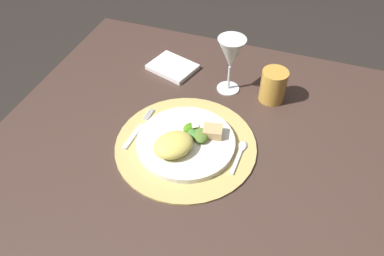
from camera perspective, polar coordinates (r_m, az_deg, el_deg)
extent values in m
cube|color=#402D25|center=(1.05, 2.46, -2.14)|extent=(1.16, 0.97, 0.02)
cylinder|color=#42282A|center=(1.72, -9.84, 3.34)|extent=(0.08, 0.08, 0.70)
cylinder|color=#3D2C26|center=(1.60, 24.23, -4.96)|extent=(0.08, 0.08, 0.70)
cylinder|color=tan|center=(1.02, -0.94, -2.56)|extent=(0.38, 0.38, 0.01)
cylinder|color=silver|center=(1.01, -0.95, -2.14)|extent=(0.26, 0.26, 0.02)
ellipsoid|color=#D8C858|center=(0.97, -2.77, -2.52)|extent=(0.13, 0.14, 0.04)
ellipsoid|color=#365A33|center=(1.01, 1.10, -0.59)|extent=(0.06, 0.06, 0.02)
ellipsoid|color=#4F6E27|center=(1.00, 1.38, -1.03)|extent=(0.06, 0.07, 0.02)
ellipsoid|color=#3E7A2E|center=(1.01, 0.08, -0.77)|extent=(0.06, 0.06, 0.02)
ellipsoid|color=#427A14|center=(1.02, -0.30, 0.03)|extent=(0.05, 0.05, 0.02)
cube|color=beige|center=(1.01, 0.48, 0.51)|extent=(0.03, 0.03, 0.00)
cube|color=beige|center=(1.01, 1.61, 0.14)|extent=(0.02, 0.03, 0.01)
cube|color=tan|center=(1.01, 3.06, -0.68)|extent=(0.06, 0.05, 0.03)
cube|color=silver|center=(1.04, -8.84, -1.23)|extent=(0.02, 0.10, 0.00)
cube|color=silver|center=(1.10, -6.79, 2.11)|extent=(0.00, 0.05, 0.00)
cube|color=silver|center=(1.10, -6.60, 2.06)|extent=(0.00, 0.05, 0.00)
cube|color=silver|center=(1.10, -6.42, 2.01)|extent=(0.00, 0.05, 0.00)
cube|color=silver|center=(1.10, -6.23, 1.95)|extent=(0.00, 0.05, 0.00)
cube|color=silver|center=(0.98, 6.66, -4.98)|extent=(0.01, 0.09, 0.00)
ellipsoid|color=silver|center=(1.02, 7.60, -2.61)|extent=(0.02, 0.04, 0.01)
cube|color=white|center=(1.27, -2.93, 9.10)|extent=(0.17, 0.15, 0.01)
cylinder|color=silver|center=(1.20, 5.41, 5.93)|extent=(0.07, 0.07, 0.00)
cylinder|color=silver|center=(1.17, 5.55, 7.53)|extent=(0.01, 0.01, 0.08)
cone|color=silver|center=(1.12, 5.86, 11.07)|extent=(0.08, 0.08, 0.09)
cylinder|color=gold|center=(1.15, 12.07, 6.22)|extent=(0.08, 0.08, 0.10)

